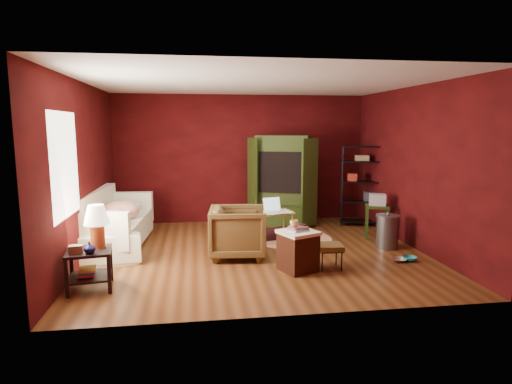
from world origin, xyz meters
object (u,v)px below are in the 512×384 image
laptop_desk (275,214)px  wire_shelving (362,182)px  hamper (298,250)px  tv_armoire (283,179)px  sofa (113,222)px  side_table (93,239)px  armchair (238,230)px

laptop_desk → wire_shelving: 2.29m
hamper → tv_armoire: 3.11m
sofa → side_table: bearing=175.8°
hamper → tv_armoire: (0.38, 3.01, 0.69)m
tv_armoire → wire_shelving: size_ratio=1.12×
laptop_desk → wire_shelving: size_ratio=0.46×
armchair → side_table: size_ratio=0.83×
side_table → tv_armoire: 4.58m
armchair → tv_armoire: size_ratio=0.47×
sofa → side_table: size_ratio=2.13×
side_table → sofa: bearing=93.0°
sofa → side_table: (0.10, -1.93, 0.20)m
wire_shelving → tv_armoire: bearing=-174.9°
sofa → wire_shelving: size_ratio=1.36×
laptop_desk → tv_armoire: bearing=57.9°
hamper → wire_shelving: size_ratio=0.40×
hamper → armchair: bearing=134.8°
armchair → hamper: 1.15m
hamper → tv_armoire: size_ratio=0.36×
sofa → hamper: (2.91, -1.67, -0.14)m
side_table → wire_shelving: size_ratio=0.64×
sofa → hamper: sofa is taller
side_table → tv_armoire: bearing=45.7°
armchair → wire_shelving: wire_shelving is taller
sofa → tv_armoire: tv_armoire is taller
sofa → tv_armoire: bearing=-75.0°
hamper → sofa: bearing=150.1°
tv_armoire → wire_shelving: tv_armoire is taller
armchair → wire_shelving: (2.84, 1.87, 0.49)m
side_table → tv_armoire: tv_armoire is taller
armchair → wire_shelving: size_ratio=0.53×
sofa → wire_shelving: wire_shelving is taller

